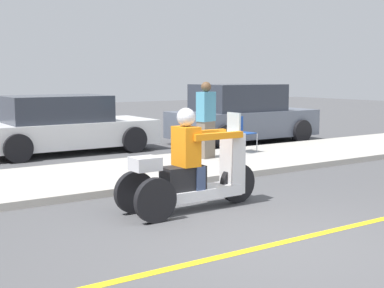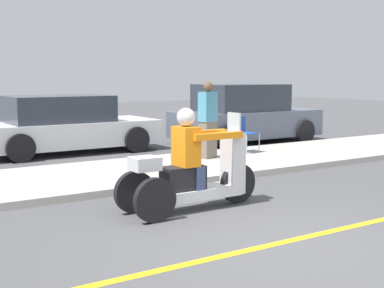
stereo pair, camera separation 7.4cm
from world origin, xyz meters
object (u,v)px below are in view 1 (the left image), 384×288
at_px(motorcycle_trike, 192,173).
at_px(parked_car_lot_center, 242,115).
at_px(spectator_by_tree, 206,121).
at_px(folding_chair_set_back, 240,130).
at_px(parked_car_lot_left, 62,126).

height_order(motorcycle_trike, parked_car_lot_center, parked_car_lot_center).
height_order(motorcycle_trike, spectator_by_tree, spectator_by_tree).
bearing_deg(folding_chair_set_back, spectator_by_tree, -165.78).
relative_size(folding_chair_set_back, parked_car_lot_center, 0.19).
relative_size(motorcycle_trike, spectator_by_tree, 1.32).
bearing_deg(spectator_by_tree, parked_car_lot_center, 39.35).
distance_m(motorcycle_trike, parked_car_lot_center, 7.81).
bearing_deg(folding_chair_set_back, parked_car_lot_center, 50.34).
height_order(motorcycle_trike, parked_car_lot_left, motorcycle_trike).
height_order(motorcycle_trike, folding_chair_set_back, motorcycle_trike).
bearing_deg(spectator_by_tree, folding_chair_set_back, 14.22).
height_order(folding_chair_set_back, parked_car_lot_left, parked_car_lot_left).
bearing_deg(motorcycle_trike, parked_car_lot_center, 45.84).
relative_size(spectator_by_tree, folding_chair_set_back, 2.00).
distance_m(motorcycle_trike, parked_car_lot_left, 6.47).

